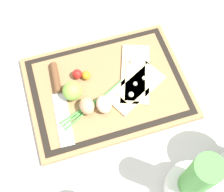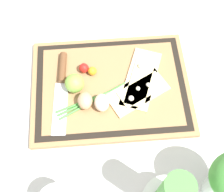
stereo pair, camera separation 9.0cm
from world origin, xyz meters
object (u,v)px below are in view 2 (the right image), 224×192
(knife, at_px, (62,79))
(lime, at_px, (74,83))
(pizza_slice_near, at_px, (141,79))
(pizza_slice_far, at_px, (139,92))
(cherry_tomato_red, at_px, (84,68))
(egg_brown, at_px, (85,101))
(egg_pink, at_px, (102,102))
(cherry_tomato_yellow, at_px, (92,71))

(knife, bearing_deg, lime, 144.17)
(pizza_slice_near, bearing_deg, lime, 3.03)
(pizza_slice_far, xyz_separation_m, cherry_tomato_red, (0.16, -0.09, 0.01))
(lime, bearing_deg, knife, -35.83)
(pizza_slice_far, height_order, knife, pizza_slice_far)
(egg_brown, xyz_separation_m, egg_pink, (-0.05, 0.01, 0.00))
(cherry_tomato_yellow, bearing_deg, egg_brown, 76.07)
(pizza_slice_far, height_order, cherry_tomato_red, cherry_tomato_red)
(cherry_tomato_yellow, bearing_deg, pizza_slice_near, 166.13)
(egg_pink, distance_m, lime, 0.10)
(egg_brown, xyz_separation_m, cherry_tomato_yellow, (-0.03, -0.10, -0.01))
(pizza_slice_near, bearing_deg, pizza_slice_far, 75.03)
(pizza_slice_far, xyz_separation_m, lime, (0.19, -0.03, 0.02))
(pizza_slice_far, relative_size, cherry_tomato_red, 6.66)
(pizza_slice_near, xyz_separation_m, lime, (0.20, 0.01, 0.02))
(pizza_slice_near, relative_size, knife, 0.84)
(pizza_slice_near, xyz_separation_m, cherry_tomato_yellow, (0.14, -0.04, 0.01))
(egg_pink, xyz_separation_m, lime, (0.08, -0.07, 0.01))
(cherry_tomato_red, relative_size, cherry_tomato_yellow, 1.11)
(knife, bearing_deg, pizza_slice_near, 175.70)
(egg_brown, bearing_deg, lime, -63.10)
(egg_brown, distance_m, lime, 0.06)
(knife, relative_size, lime, 4.71)
(pizza_slice_far, relative_size, egg_pink, 3.73)
(pizza_slice_near, relative_size, egg_pink, 4.19)
(egg_pink, bearing_deg, pizza_slice_far, -162.63)
(cherry_tomato_red, xyz_separation_m, cherry_tomato_yellow, (-0.02, 0.01, -0.00))
(pizza_slice_far, distance_m, egg_pink, 0.12)
(knife, distance_m, lime, 0.05)
(egg_pink, height_order, cherry_tomato_red, egg_pink)
(pizza_slice_far, distance_m, cherry_tomato_yellow, 0.15)
(cherry_tomato_red, bearing_deg, pizza_slice_far, 150.77)
(cherry_tomato_red, bearing_deg, pizza_slice_near, 164.47)
(knife, distance_m, cherry_tomato_red, 0.07)
(pizza_slice_near, relative_size, egg_brown, 4.19)
(lime, height_order, cherry_tomato_red, lime)
(egg_brown, bearing_deg, cherry_tomato_yellow, -103.93)
(cherry_tomato_yellow, bearing_deg, knife, 10.83)
(cherry_tomato_red, bearing_deg, egg_brown, 89.89)
(pizza_slice_far, bearing_deg, cherry_tomato_yellow, -30.07)
(lime, bearing_deg, cherry_tomato_red, -116.40)
(egg_brown, height_order, cherry_tomato_red, egg_brown)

